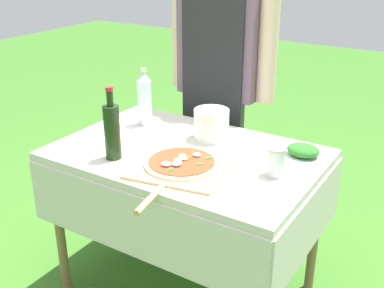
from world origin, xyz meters
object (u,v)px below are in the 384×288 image
prep_table (187,170)px  sauce_jar (276,163)px  mixing_tub (211,124)px  pizza_on_peel (181,165)px  water_bottle (145,98)px  herb_container (303,151)px  oil_bottle (112,131)px  person_cook (221,67)px

prep_table → sauce_jar: 0.43m
sauce_jar → prep_table: bearing=179.0°
mixing_tub → pizza_on_peel: bearing=-80.9°
water_bottle → mixing_tub: size_ratio=1.75×
water_bottle → herb_container: 0.80m
prep_table → oil_bottle: oil_bottle is taller
mixing_tub → person_cook: bearing=113.5°
pizza_on_peel → sauce_jar: bearing=12.5°
person_cook → sauce_jar: (0.57, -0.58, -0.18)m
oil_bottle → mixing_tub: 0.47m
sauce_jar → water_bottle: bearing=166.8°
oil_bottle → water_bottle: bearing=108.6°
herb_container → mixing_tub: (-0.43, -0.03, 0.04)m
water_bottle → prep_table: bearing=-26.0°
herb_container → mixing_tub: size_ratio=1.08×
prep_table → mixing_tub: size_ratio=7.13×
prep_table → oil_bottle: 0.38m
person_cook → herb_container: person_cook is taller
prep_table → person_cook: person_cook is taller
herb_container → sauce_jar: sauce_jar is taller
herb_container → person_cook: bearing=148.4°
prep_table → herb_container: herb_container is taller
prep_table → oil_bottle: (-0.22, -0.22, 0.21)m
oil_bottle → prep_table: bearing=44.6°
prep_table → water_bottle: water_bottle is taller
pizza_on_peel → water_bottle: water_bottle is taller
person_cook → oil_bottle: 0.80m
oil_bottle → water_bottle: oil_bottle is taller
pizza_on_peel → herb_container: (0.37, 0.36, 0.01)m
oil_bottle → herb_container: 0.79m
herb_container → mixing_tub: mixing_tub is taller
oil_bottle → sauce_jar: 0.67m
prep_table → sauce_jar: bearing=-1.0°
person_cook → water_bottle: size_ratio=5.81×
person_cook → oil_bottle: person_cook is taller
sauce_jar → herb_container: bearing=81.5°
oil_bottle → herb_container: (0.66, 0.43, -0.10)m
prep_table → water_bottle: bearing=154.0°
pizza_on_peel → herb_container: 0.52m
person_cook → water_bottle: (-0.20, -0.41, -0.09)m
oil_bottle → mixing_tub: bearing=59.5°
prep_table → herb_container: (0.44, 0.21, 0.12)m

